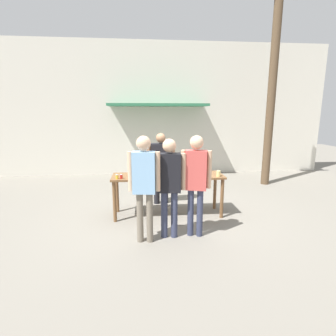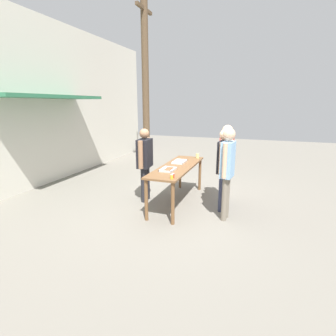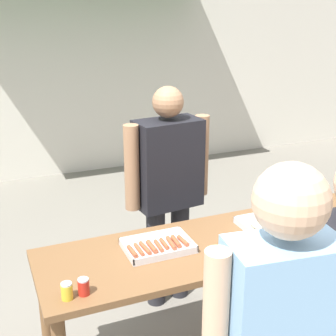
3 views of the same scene
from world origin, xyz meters
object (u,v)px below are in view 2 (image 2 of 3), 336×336
at_px(beer_cup, 197,156).
at_px(utility_pole, 145,79).
at_px(person_server_behind_table, 145,159).
at_px(food_tray_buns, 180,162).
at_px(condiment_jar_ketchup, 173,176).
at_px(person_customer_waiting_in_line, 224,163).
at_px(condiment_jar_mustard, 172,177).
at_px(food_tray_sausages, 168,170).
at_px(person_customer_holding_hotdog, 227,165).
at_px(person_customer_with_cup, 226,156).

distance_m(beer_cup, utility_pole, 3.89).
bearing_deg(person_server_behind_table, food_tray_buns, -63.78).
bearing_deg(condiment_jar_ketchup, person_customer_waiting_in_line, -42.94).
bearing_deg(condiment_jar_mustard, person_customer_waiting_in_line, -40.16).
relative_size(food_tray_sausages, condiment_jar_ketchup, 4.51).
height_order(person_server_behind_table, person_customer_holding_hotdog, person_customer_holding_hotdog).
height_order(condiment_jar_mustard, person_customer_holding_hotdog, person_customer_holding_hotdog).
distance_m(condiment_jar_mustard, utility_pole, 5.33).
distance_m(beer_cup, person_customer_holding_hotdog, 1.79).
bearing_deg(food_tray_sausages, person_customer_holding_hotdog, -92.42).
distance_m(food_tray_sausages, food_tray_buns, 0.79).
xyz_separation_m(food_tray_sausages, condiment_jar_ketchup, (-0.50, -0.28, 0.03)).
height_order(food_tray_buns, utility_pole, utility_pole).
bearing_deg(person_customer_waiting_in_line, person_customer_with_cup, -173.19).
xyz_separation_m(person_customer_holding_hotdog, utility_pole, (3.71, 3.38, 1.94)).
bearing_deg(beer_cup, condiment_jar_mustard, -179.60).
bearing_deg(food_tray_sausages, beer_cup, -10.52).
relative_size(food_tray_buns, condiment_jar_mustard, 5.11).
height_order(food_tray_sausages, person_customer_with_cup, person_customer_with_cup).
xyz_separation_m(condiment_jar_ketchup, person_server_behind_table, (0.85, 0.97, 0.08)).
distance_m(food_tray_buns, utility_pole, 4.18).
height_order(food_tray_sausages, beer_cup, beer_cup).
bearing_deg(person_customer_holding_hotdog, utility_pole, -130.71).
bearing_deg(person_customer_holding_hotdog, person_server_behind_table, -94.85).
relative_size(food_tray_sausages, person_server_behind_table, 0.23).
bearing_deg(person_customer_with_cup, person_customer_waiting_in_line, 17.09).
height_order(beer_cup, person_customer_holding_hotdog, person_customer_holding_hotdog).
distance_m(person_customer_waiting_in_line, utility_pole, 5.03).
xyz_separation_m(food_tray_sausages, person_customer_with_cup, (0.83, -1.08, 0.20)).
relative_size(condiment_jar_ketchup, person_customer_holding_hotdog, 0.05).
height_order(condiment_jar_mustard, condiment_jar_ketchup, same).
bearing_deg(person_customer_with_cup, beer_cup, -112.85).
height_order(food_tray_sausages, person_customer_holding_hotdog, person_customer_holding_hotdog).
height_order(beer_cup, person_server_behind_table, person_server_behind_table).
distance_m(condiment_jar_mustard, person_server_behind_table, 1.35).
distance_m(food_tray_sausages, person_server_behind_table, 0.78).
bearing_deg(person_customer_holding_hotdog, person_customer_waiting_in_line, -156.14).
xyz_separation_m(condiment_jar_ketchup, utility_pole, (4.16, 2.44, 2.12)).
bearing_deg(utility_pole, person_customer_with_cup, -131.16).
distance_m(food_tray_sausages, person_customer_waiting_in_line, 1.16).
bearing_deg(person_customer_holding_hotdog, food_tray_sausages, -85.45).
distance_m(beer_cup, person_customer_waiting_in_line, 1.37).
xyz_separation_m(food_tray_buns, person_customer_holding_hotdog, (-0.85, -1.22, 0.20)).
bearing_deg(person_customer_waiting_in_line, person_server_behind_table, -84.28).
height_order(food_tray_buns, person_customer_waiting_in_line, person_customer_waiting_in_line).
bearing_deg(person_customer_waiting_in_line, food_tray_buns, -106.25).
bearing_deg(condiment_jar_ketchup, food_tray_buns, 12.21).
bearing_deg(condiment_jar_mustard, person_customer_holding_hotdog, -60.40).
bearing_deg(person_customer_waiting_in_line, condiment_jar_ketchup, -37.97).
distance_m(condiment_jar_mustard, person_customer_holding_hotdog, 1.09).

